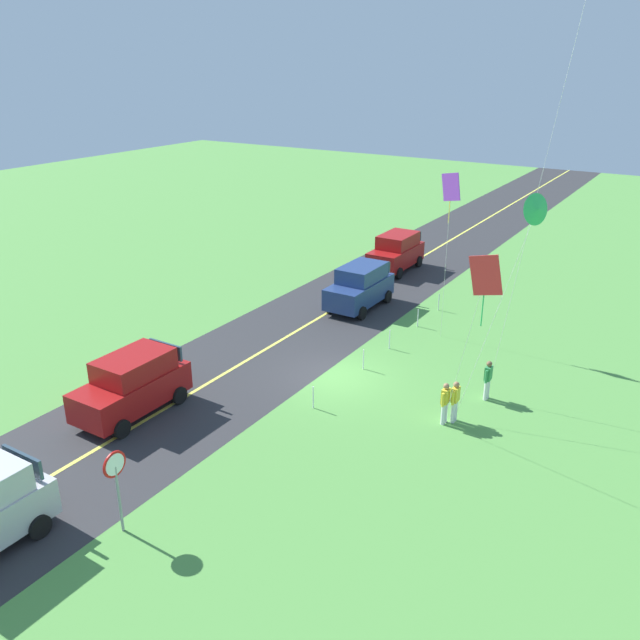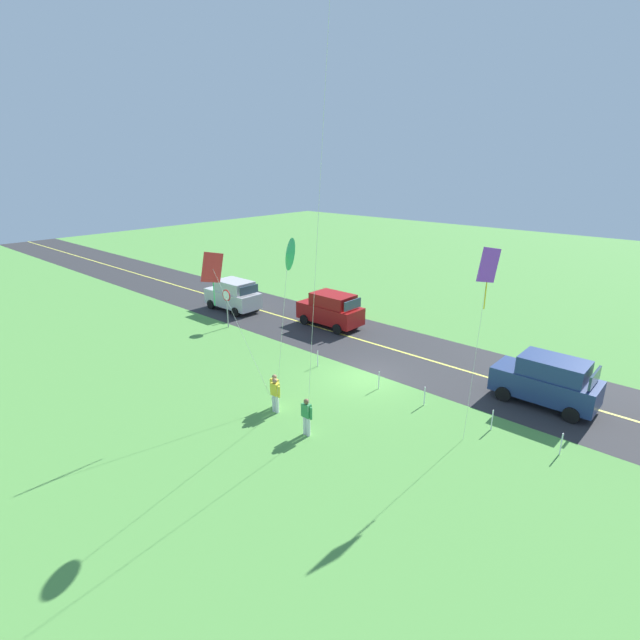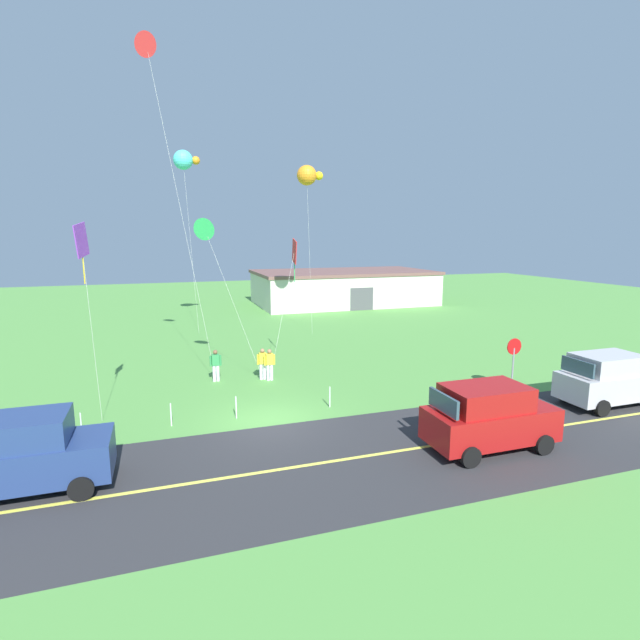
{
  "view_description": "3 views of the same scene",
  "coord_description": "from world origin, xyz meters",
  "px_view_note": "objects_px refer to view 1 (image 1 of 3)",
  "views": [
    {
      "loc": [
        21.16,
        12.49,
        12.32
      ],
      "look_at": [
        2.51,
        0.87,
        3.53
      ],
      "focal_mm": 37.15,
      "sensor_mm": 36.0,
      "label": 1
    },
    {
      "loc": [
        -12.85,
        18.07,
        10.43
      ],
      "look_at": [
        1.01,
        2.44,
        3.43
      ],
      "focal_mm": 26.71,
      "sensor_mm": 36.0,
      "label": 2
    },
    {
      "loc": [
        -3.81,
        -17.58,
        7.16
      ],
      "look_at": [
        2.77,
        2.17,
        3.5
      ],
      "focal_mm": 27.01,
      "sensor_mm": 36.0,
      "label": 3
    }
  ],
  "objects_px": {
    "person_child_watcher": "(455,400)",
    "kite_yellow_high": "(537,210)",
    "car_parked_west_near": "(360,286)",
    "person_adult_near": "(488,379)",
    "kite_blue_mid": "(485,279)",
    "kite_green_far": "(451,190)",
    "stop_sign": "(116,476)",
    "person_adult_companion": "(445,402)",
    "car_parked_west_far": "(396,252)",
    "car_suv_foreground": "(132,384)"
  },
  "relations": [
    {
      "from": "person_adult_near",
      "to": "kite_yellow_high",
      "type": "xyz_separation_m",
      "value": [
        -0.17,
        1.01,
        6.6
      ]
    },
    {
      "from": "car_parked_west_near",
      "to": "person_child_watcher",
      "type": "distance_m",
      "value": 12.09
    },
    {
      "from": "car_parked_west_far",
      "to": "person_child_watcher",
      "type": "distance_m",
      "value": 18.3
    },
    {
      "from": "person_child_watcher",
      "to": "kite_yellow_high",
      "type": "height_order",
      "value": "kite_yellow_high"
    },
    {
      "from": "stop_sign",
      "to": "kite_yellow_high",
      "type": "relative_size",
      "value": 0.32
    },
    {
      "from": "person_adult_near",
      "to": "person_adult_companion",
      "type": "bearing_deg",
      "value": 56.48
    },
    {
      "from": "car_parked_west_far",
      "to": "person_adult_companion",
      "type": "relative_size",
      "value": 2.75
    },
    {
      "from": "person_adult_near",
      "to": "kite_blue_mid",
      "type": "relative_size",
      "value": 0.23
    },
    {
      "from": "car_suv_foreground",
      "to": "person_adult_companion",
      "type": "bearing_deg",
      "value": 117.79
    },
    {
      "from": "car_suv_foreground",
      "to": "person_child_watcher",
      "type": "height_order",
      "value": "car_suv_foreground"
    },
    {
      "from": "car_parked_west_near",
      "to": "car_suv_foreground",
      "type": "bearing_deg",
      "value": -7.1
    },
    {
      "from": "car_parked_west_near",
      "to": "kite_blue_mid",
      "type": "xyz_separation_m",
      "value": [
        10.58,
        9.85,
        5.08
      ]
    },
    {
      "from": "person_adult_companion",
      "to": "kite_green_far",
      "type": "bearing_deg",
      "value": 139.17
    },
    {
      "from": "stop_sign",
      "to": "person_adult_near",
      "type": "distance_m",
      "value": 14.18
    },
    {
      "from": "person_adult_companion",
      "to": "car_parked_west_near",
      "type": "bearing_deg",
      "value": 159.26
    },
    {
      "from": "car_parked_west_near",
      "to": "person_adult_near",
      "type": "height_order",
      "value": "car_parked_west_near"
    },
    {
      "from": "car_suv_foreground",
      "to": "kite_green_far",
      "type": "distance_m",
      "value": 15.68
    },
    {
      "from": "person_child_watcher",
      "to": "kite_blue_mid",
      "type": "bearing_deg",
      "value": 150.4
    },
    {
      "from": "stop_sign",
      "to": "person_child_watcher",
      "type": "relative_size",
      "value": 1.6
    },
    {
      "from": "person_adult_near",
      "to": "person_child_watcher",
      "type": "relative_size",
      "value": 1.0
    },
    {
      "from": "car_parked_west_near",
      "to": "car_parked_west_far",
      "type": "distance_m",
      "value": 7.02
    },
    {
      "from": "person_child_watcher",
      "to": "kite_green_far",
      "type": "distance_m",
      "value": 10.09
    },
    {
      "from": "person_adult_companion",
      "to": "kite_yellow_high",
      "type": "height_order",
      "value": "kite_yellow_high"
    },
    {
      "from": "person_adult_companion",
      "to": "kite_blue_mid",
      "type": "distance_m",
      "value": 5.86
    },
    {
      "from": "stop_sign",
      "to": "kite_blue_mid",
      "type": "distance_m",
      "value": 11.8
    },
    {
      "from": "car_parked_west_near",
      "to": "stop_sign",
      "type": "height_order",
      "value": "stop_sign"
    },
    {
      "from": "person_child_watcher",
      "to": "kite_yellow_high",
      "type": "relative_size",
      "value": 0.2
    },
    {
      "from": "car_suv_foreground",
      "to": "stop_sign",
      "type": "xyz_separation_m",
      "value": [
        4.9,
        4.68,
        0.65
      ]
    },
    {
      "from": "car_suv_foreground",
      "to": "car_parked_west_far",
      "type": "height_order",
      "value": "same"
    },
    {
      "from": "stop_sign",
      "to": "person_child_watcher",
      "type": "bearing_deg",
      "value": 151.79
    },
    {
      "from": "person_child_watcher",
      "to": "kite_green_far",
      "type": "xyz_separation_m",
      "value": [
        -7.31,
        -3.51,
        6.01
      ]
    },
    {
      "from": "kite_green_far",
      "to": "car_parked_west_near",
      "type": "bearing_deg",
      "value": -103.64
    },
    {
      "from": "car_parked_west_far",
      "to": "kite_green_far",
      "type": "bearing_deg",
      "value": 37.78
    },
    {
      "from": "person_adult_companion",
      "to": "kite_yellow_high",
      "type": "distance_m",
      "value": 7.35
    },
    {
      "from": "person_adult_near",
      "to": "person_child_watcher",
      "type": "xyz_separation_m",
      "value": [
        2.27,
        -0.44,
        0.0
      ]
    },
    {
      "from": "kite_green_far",
      "to": "kite_blue_mid",
      "type": "bearing_deg",
      "value": 27.14
    },
    {
      "from": "person_child_watcher",
      "to": "kite_blue_mid",
      "type": "relative_size",
      "value": 0.23
    },
    {
      "from": "stop_sign",
      "to": "kite_yellow_high",
      "type": "bearing_deg",
      "value": 151.31
    },
    {
      "from": "stop_sign",
      "to": "kite_green_far",
      "type": "height_order",
      "value": "kite_green_far"
    },
    {
      "from": "person_adult_near",
      "to": "person_adult_companion",
      "type": "xyz_separation_m",
      "value": [
        2.57,
        -0.7,
        0.0
      ]
    },
    {
      "from": "car_parked_west_far",
      "to": "stop_sign",
      "type": "relative_size",
      "value": 1.72
    },
    {
      "from": "car_parked_west_near",
      "to": "person_adult_companion",
      "type": "height_order",
      "value": "car_parked_west_near"
    },
    {
      "from": "car_suv_foreground",
      "to": "person_adult_companion",
      "type": "xyz_separation_m",
      "value": [
        -5.3,
        10.06,
        -0.29
      ]
    },
    {
      "from": "car_parked_west_near",
      "to": "person_adult_near",
      "type": "xyz_separation_m",
      "value": [
        6.26,
        9.0,
        -0.29
      ]
    },
    {
      "from": "person_adult_near",
      "to": "kite_blue_mid",
      "type": "distance_m",
      "value": 6.95
    },
    {
      "from": "kite_blue_mid",
      "to": "person_adult_near",
      "type": "bearing_deg",
      "value": -168.85
    },
    {
      "from": "person_child_watcher",
      "to": "stop_sign",
      "type": "bearing_deg",
      "value": 89.98
    },
    {
      "from": "stop_sign",
      "to": "person_child_watcher",
      "type": "xyz_separation_m",
      "value": [
        -10.51,
        5.64,
        -0.94
      ]
    },
    {
      "from": "kite_yellow_high",
      "to": "person_adult_companion",
      "type": "bearing_deg",
      "value": -31.91
    },
    {
      "from": "car_parked_west_near",
      "to": "person_child_watcher",
      "type": "relative_size",
      "value": 2.75
    }
  ]
}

